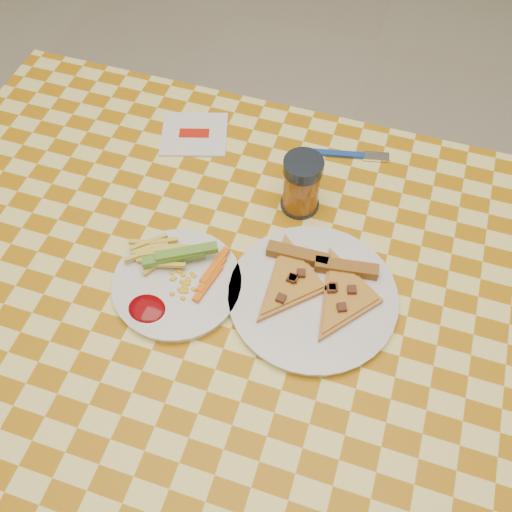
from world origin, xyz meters
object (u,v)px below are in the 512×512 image
object	(u,v)px
table	(246,313)
plate_right	(313,297)
plate_left	(177,284)
drink_glass	(302,185)

from	to	relation	value
table	plate_right	world-z (taller)	plate_right
plate_right	plate_left	bearing A→B (deg)	-168.32
plate_left	drink_glass	distance (m)	0.27
plate_left	plate_right	size ratio (longest dim) A/B	0.77
plate_left	drink_glass	bearing A→B (deg)	57.36
table	plate_left	size ratio (longest dim) A/B	6.27
plate_right	drink_glass	distance (m)	0.20
table	drink_glass	bearing A→B (deg)	79.92
table	drink_glass	size ratio (longest dim) A/B	11.47
plate_left	drink_glass	world-z (taller)	drink_glass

